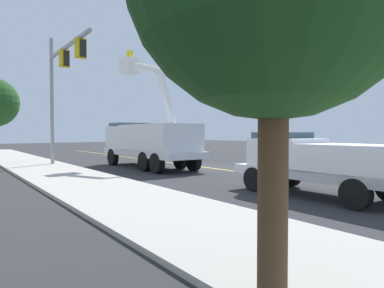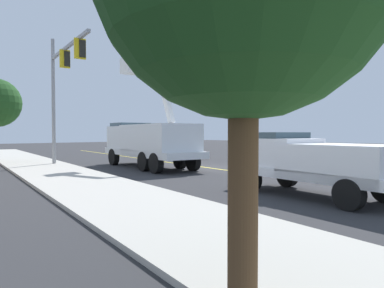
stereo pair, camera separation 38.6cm
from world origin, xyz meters
name	(u,v)px [view 2 (the right image)]	position (x,y,z in m)	size (l,w,h in m)	color
ground	(207,168)	(0.00, 0.00, 0.00)	(120.00, 120.00, 0.00)	#2D2D30
sidewalk_far_side	(65,176)	(1.20, 8.04, 0.06)	(60.00, 3.60, 0.12)	#B2ADA3
lane_centre_stripe	(207,167)	(0.00, 0.00, 0.00)	(50.00, 0.16, 0.01)	yellow
utility_bucket_truck	(149,140)	(2.32, 2.52, 1.61)	(8.48, 3.69, 6.97)	silver
service_pickup_truck	(314,162)	(-9.05, 4.21, 1.12)	(5.85, 2.91, 2.06)	white
passing_minivan	(175,146)	(8.18, -4.35, 0.97)	(5.03, 2.59, 1.69)	tan
traffic_cone_mid_front	(145,156)	(6.37, -0.08, 0.36)	(0.40, 0.40, 0.72)	black
traffic_signal_mast	(62,77)	(5.46, 6.38, 5.25)	(7.19, 1.25, 7.91)	gray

